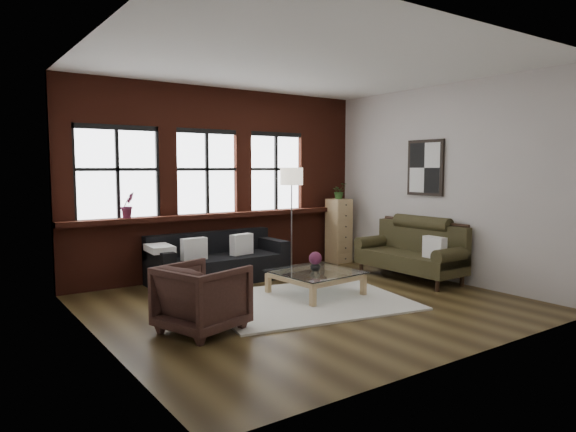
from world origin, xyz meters
TOP-DOWN VIEW (x-y plane):
  - floor at (0.00, 0.00)m, footprint 5.50×5.50m
  - ceiling at (0.00, 0.00)m, footprint 5.50×5.50m
  - wall_back at (0.00, 2.50)m, footprint 5.50×0.00m
  - wall_front at (0.00, -2.50)m, footprint 5.50×0.00m
  - wall_left at (-2.75, 0.00)m, footprint 0.00×5.00m
  - wall_right at (2.75, 0.00)m, footprint 0.00×5.00m
  - brick_backwall at (0.00, 2.44)m, footprint 5.50×0.12m
  - sill_ledge at (0.00, 2.35)m, footprint 5.50×0.30m
  - window_left at (-1.80, 2.45)m, footprint 1.38×0.10m
  - window_mid at (-0.30, 2.45)m, footprint 1.38×0.10m
  - window_right at (1.10, 2.45)m, footprint 1.38×0.10m
  - wall_poster at (2.72, 0.30)m, footprint 0.05×0.74m
  - shag_rug at (0.04, 0.05)m, footprint 2.98×2.53m
  - dark_sofa at (-0.37, 1.90)m, footprint 2.22×0.90m
  - pillow_a at (-0.84, 1.80)m, footprint 0.40×0.14m
  - pillow_b at (0.00, 1.80)m, footprint 0.42×0.22m
  - vintage_settee at (2.30, 0.24)m, footprint 0.85×1.91m
  - pillow_settee at (2.22, -0.34)m, footprint 0.16×0.39m
  - armchair at (-1.70, -0.29)m, footprint 1.07×1.05m
  - coffee_table at (0.36, 0.28)m, footprint 1.18×1.18m
  - vase at (0.36, 0.28)m, footprint 0.16×0.16m
  - flowers at (0.36, 0.28)m, footprint 0.19×0.19m
  - drawer_chest at (2.34, 2.08)m, footprint 0.38×0.38m
  - potted_plant_top at (2.34, 2.08)m, footprint 0.30×0.27m
  - floor_lamp at (1.06, 1.86)m, footprint 0.40×0.40m
  - sill_plant at (-1.69, 2.32)m, footprint 0.27×0.24m

SIDE VIEW (x-z plane):
  - floor at x=0.00m, z-range 0.00..0.00m
  - shag_rug at x=0.04m, z-range 0.00..0.03m
  - coffee_table at x=0.36m, z-range -0.01..0.36m
  - armchair at x=-1.70m, z-range 0.00..0.78m
  - dark_sofa at x=-0.37m, z-range 0.00..0.81m
  - vase at x=0.36m, z-range 0.36..0.51m
  - vintage_settee at x=2.30m, z-range 0.00..1.02m
  - flowers at x=0.36m, z-range 0.45..0.64m
  - pillow_a at x=-0.84m, z-range 0.42..0.76m
  - pillow_b at x=0.00m, z-range 0.42..0.76m
  - pillow_settee at x=2.22m, z-range 0.45..0.79m
  - drawer_chest at x=2.34m, z-range 0.00..1.25m
  - floor_lamp at x=1.06m, z-range 0.00..2.00m
  - sill_ledge at x=0.00m, z-range 1.00..1.08m
  - sill_plant at x=-1.69m, z-range 1.08..1.48m
  - potted_plant_top at x=2.34m, z-range 1.25..1.56m
  - wall_back at x=0.00m, z-range -1.15..4.35m
  - wall_front at x=0.00m, z-range -1.15..4.35m
  - wall_left at x=-2.75m, z-range -0.90..4.10m
  - wall_right at x=2.75m, z-range -0.90..4.10m
  - brick_backwall at x=0.00m, z-range 0.00..3.20m
  - window_left at x=-1.80m, z-range 1.00..2.50m
  - window_mid at x=-0.30m, z-range 1.00..2.50m
  - window_right at x=1.10m, z-range 1.00..2.50m
  - wall_poster at x=2.72m, z-range 1.38..2.32m
  - ceiling at x=0.00m, z-range 3.20..3.20m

